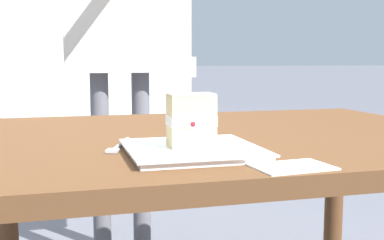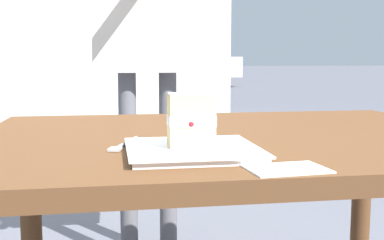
% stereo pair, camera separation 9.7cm
% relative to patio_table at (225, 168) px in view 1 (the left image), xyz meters
% --- Properties ---
extents(patio_table, '(1.32, 0.98, 0.73)m').
position_rel_patio_table_xyz_m(patio_table, '(0.00, 0.00, 0.00)').
color(patio_table, brown).
rests_on(patio_table, ground).
extents(dessert_plate, '(0.26, 0.26, 0.02)m').
position_rel_patio_table_xyz_m(dessert_plate, '(-0.16, -0.26, 0.10)').
color(dessert_plate, white).
rests_on(dessert_plate, patio_table).
extents(cake_slice, '(0.09, 0.07, 0.11)m').
position_rel_patio_table_xyz_m(cake_slice, '(-0.17, -0.27, 0.16)').
color(cake_slice, '#EAD18C').
rests_on(cake_slice, dessert_plate).
extents(dessert_fork, '(0.07, 0.17, 0.01)m').
position_rel_patio_table_xyz_m(dessert_fork, '(-0.30, -0.15, 0.10)').
color(dessert_fork, silver).
rests_on(dessert_fork, patio_table).
extents(paper_napkin, '(0.15, 0.11, 0.00)m').
position_rel_patio_table_xyz_m(paper_napkin, '(-0.02, -0.43, 0.10)').
color(paper_napkin, white).
rests_on(paper_napkin, patio_table).
extents(diner_person, '(0.47, 0.61, 1.71)m').
position_rel_patio_table_xyz_m(diner_person, '(-0.16, 0.93, 0.51)').
color(diner_person, slate).
rests_on(diner_person, ground).
extents(parked_car_near, '(4.68, 2.23, 1.58)m').
position_rel_patio_table_xyz_m(parked_car_near, '(1.85, 15.74, 0.21)').
color(parked_car_near, beige).
rests_on(parked_car_near, ground).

